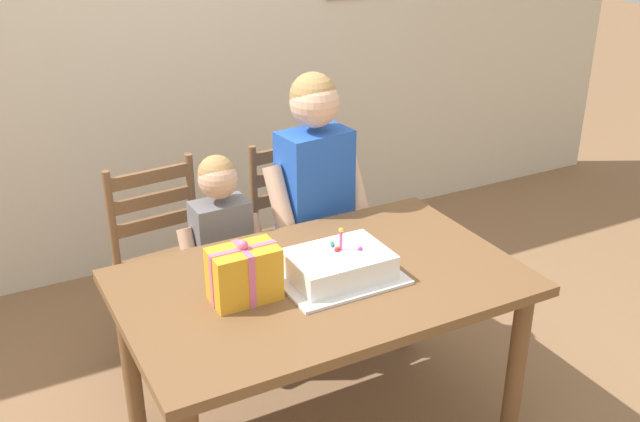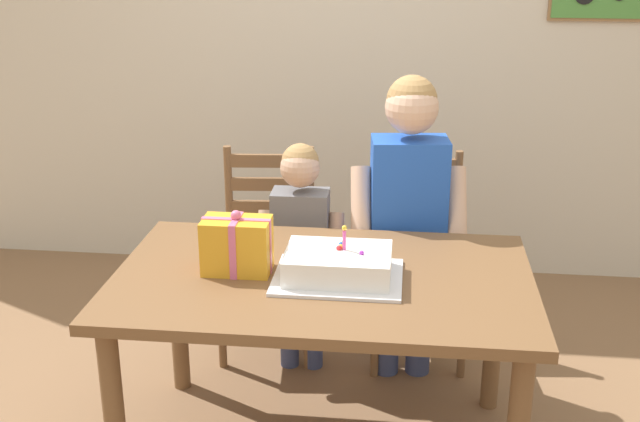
{
  "view_description": "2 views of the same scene",
  "coord_description": "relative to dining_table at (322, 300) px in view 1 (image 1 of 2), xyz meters",
  "views": [
    {
      "loc": [
        -1.11,
        -2.07,
        2.07
      ],
      "look_at": [
        0.04,
        0.08,
        0.95
      ],
      "focal_mm": 41.44,
      "sensor_mm": 36.0,
      "label": 1
    },
    {
      "loc": [
        0.28,
        -2.51,
        1.87
      ],
      "look_at": [
        -0.03,
        0.14,
        0.91
      ],
      "focal_mm": 44.64,
      "sensor_mm": 36.0,
      "label": 2
    }
  ],
  "objects": [
    {
      "name": "chair_right",
      "position": [
        0.33,
        0.8,
        -0.16
      ],
      "size": [
        0.46,
        0.46,
        0.92
      ],
      "color": "brown",
      "rests_on": "ground"
    },
    {
      "name": "dining_table",
      "position": [
        0.0,
        0.0,
        0.0
      ],
      "size": [
        1.46,
        0.91,
        0.72
      ],
      "color": "brown",
      "rests_on": "ground"
    },
    {
      "name": "gift_box_red_large",
      "position": [
        -0.3,
        0.0,
        0.19
      ],
      "size": [
        0.24,
        0.15,
        0.23
      ],
      "color": "gold",
      "rests_on": "dining_table"
    },
    {
      "name": "chair_left",
      "position": [
        -0.34,
        0.8,
        -0.16
      ],
      "size": [
        0.46,
        0.46,
        0.92
      ],
      "color": "brown",
      "rests_on": "ground"
    },
    {
      "name": "birthday_cake",
      "position": [
        0.06,
        -0.03,
        0.14
      ],
      "size": [
        0.44,
        0.34,
        0.19
      ],
      "color": "silver",
      "rests_on": "dining_table"
    },
    {
      "name": "back_wall",
      "position": [
        0.0,
        1.79,
        0.67
      ],
      "size": [
        6.4,
        0.11,
        2.6
      ],
      "color": "beige",
      "rests_on": "ground"
    },
    {
      "name": "child_younger",
      "position": [
        -0.16,
        0.6,
        -0.01
      ],
      "size": [
        0.37,
        0.21,
        1.03
      ],
      "color": "#38426B",
      "rests_on": "ground"
    },
    {
      "name": "child_older",
      "position": [
        0.29,
        0.6,
        0.17
      ],
      "size": [
        0.5,
        0.29,
        1.32
      ],
      "color": "#38426B",
      "rests_on": "ground"
    }
  ]
}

